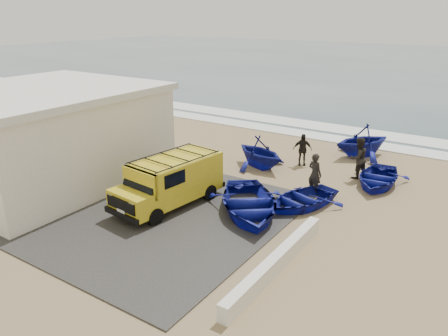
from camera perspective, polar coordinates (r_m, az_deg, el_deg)
The scene contains 16 objects.
ground at distance 18.44m, azimuth -2.84°, elevation -4.21°, with size 160.00×160.00×0.00m, color #927A54.
slab at distance 18.27m, azimuth -11.67°, elevation -4.79°, with size 12.00×10.00×0.05m, color #373533.
ocean at distance 70.65m, azimuth 25.67°, elevation 11.87°, with size 180.00×88.00×0.01m, color #385166.
surf_line at distance 28.43m, azimuth 11.60°, elevation 4.19°, with size 180.00×1.60×0.06m, color white.
surf_wash at distance 30.70m, azimuth 13.39°, elevation 5.19°, with size 180.00×2.20×0.04m, color white.
building at distance 21.65m, azimuth -22.52°, elevation 4.02°, with size 8.40×9.40×4.30m.
parapet at distance 13.73m, azimuth 6.87°, elevation -12.12°, with size 0.35×6.00×0.55m, color silver.
van at distance 17.71m, azimuth -6.96°, elevation -1.55°, with size 2.40×4.94×2.04m.
boat_near_left at distance 17.03m, azimuth 3.24°, elevation -4.63°, with size 3.20×4.49×0.93m, color navy.
boat_near_right at distance 17.97m, azimuth 10.15°, elevation -3.97°, with size 2.43×3.40×0.71m, color navy.
boat_mid_left at distance 22.07m, azimuth 4.71°, elevation 2.11°, with size 2.66×3.08×1.62m, color navy.
boat_mid_right at distance 21.02m, azimuth 19.41°, elevation -1.20°, with size 2.53×3.55×0.73m, color navy.
boat_far_left at distance 24.83m, azimuth 17.61°, elevation 3.46°, with size 2.95×3.41×1.80m, color navy.
fisherman_front at distance 19.13m, azimuth 11.78°, elevation -0.75°, with size 0.67×0.44×1.83m, color black.
fisherman_middle at distance 21.48m, azimuth 17.11°, elevation 1.26°, with size 0.96×0.75×1.97m, color black.
fisherman_back at distance 22.70m, azimuth 10.19°, elevation 2.40°, with size 0.97×0.40×1.65m, color black.
Camera 1 is at (10.03, -13.53, 7.52)m, focal length 35.00 mm.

